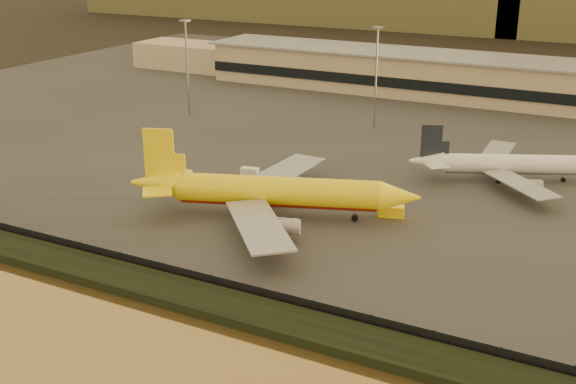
% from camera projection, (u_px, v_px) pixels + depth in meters
% --- Properties ---
extents(ground, '(900.00, 900.00, 0.00)m').
position_uv_depth(ground, '(247.00, 253.00, 112.95)').
color(ground, black).
rests_on(ground, ground).
extents(embankment, '(320.00, 7.00, 1.40)m').
position_uv_depth(embankment, '(183.00, 295.00, 98.57)').
color(embankment, black).
rests_on(embankment, ground).
extents(tarmac, '(320.00, 220.00, 0.20)m').
position_uv_depth(tarmac, '(430.00, 120.00, 191.94)').
color(tarmac, '#2D2D2D').
rests_on(tarmac, ground).
extents(perimeter_fence, '(300.00, 0.05, 2.20)m').
position_uv_depth(perimeter_fence, '(199.00, 279.00, 101.69)').
color(perimeter_fence, black).
rests_on(perimeter_fence, tarmac).
extents(terminal_building, '(202.00, 25.00, 12.60)m').
position_uv_depth(terminal_building, '(415.00, 73.00, 221.61)').
color(terminal_building, tan).
rests_on(terminal_building, tarmac).
extents(apron_light_masts, '(152.20, 12.20, 25.40)m').
position_uv_depth(apron_light_masts, '(472.00, 80.00, 163.41)').
color(apron_light_masts, slate).
rests_on(apron_light_masts, tarmac).
extents(dhl_cargo_jet, '(49.52, 47.04, 15.25)m').
position_uv_depth(dhl_cargo_jet, '(273.00, 192.00, 125.35)').
color(dhl_cargo_jet, yellow).
rests_on(dhl_cargo_jet, tarmac).
extents(white_narrowbody_jet, '(37.38, 35.34, 11.36)m').
position_uv_depth(white_narrowbody_jet, '(508.00, 165.00, 143.96)').
color(white_narrowbody_jet, white).
rests_on(white_narrowbody_jet, tarmac).
extents(gse_vehicle_yellow, '(4.85, 3.16, 2.01)m').
position_uv_depth(gse_vehicle_yellow, '(391.00, 211.00, 126.59)').
color(gse_vehicle_yellow, yellow).
rests_on(gse_vehicle_yellow, tarmac).
extents(gse_vehicle_white, '(3.83, 2.21, 1.62)m').
position_uv_depth(gse_vehicle_white, '(250.00, 172.00, 147.97)').
color(gse_vehicle_white, white).
rests_on(gse_vehicle_white, tarmac).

